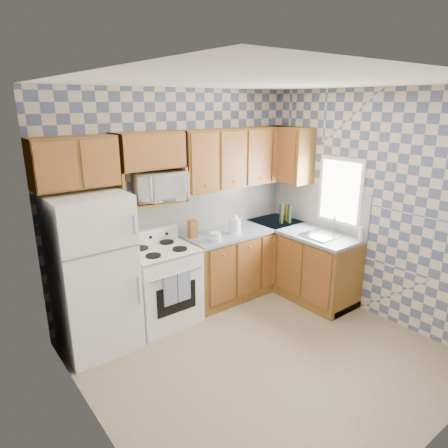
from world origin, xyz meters
The scene contains 29 objects.
floor centered at (0.00, 0.00, 0.00)m, with size 3.40×3.40×0.00m, color #77694E.
back_wall centered at (0.00, 1.60, 1.35)m, with size 3.40×0.02×2.70m, color slate.
right_wall centered at (1.70, 0.00, 1.35)m, with size 0.02×3.20×2.70m, color slate.
backsplash_back centered at (0.40, 1.59, 1.20)m, with size 2.60×0.01×0.56m, color silver.
backsplash_right centered at (1.69, 0.80, 1.20)m, with size 0.01×1.60×0.56m, color silver.
refrigerator centered at (-1.27, 1.25, 0.84)m, with size 0.75×0.70×1.68m, color white.
stove_body centered at (-0.47, 1.28, 0.45)m, with size 0.76×0.65×0.90m, color white.
cooktop centered at (-0.47, 1.28, 0.91)m, with size 0.76×0.65×0.03m, color silver.
backguard centered at (-0.47, 1.55, 1.00)m, with size 0.76×0.08×0.17m, color white.
dish_towel_left centered at (-0.56, 0.93, 0.56)m, with size 0.16×0.03×0.35m, color navy.
dish_towel_right centered at (-0.38, 0.93, 0.56)m, with size 0.16×0.03×0.35m, color navy.
base_cabinets_back centered at (0.82, 1.30, 0.44)m, with size 1.75×0.60×0.88m, color #613B0F.
base_cabinets_right centered at (1.40, 0.80, 0.44)m, with size 0.60×1.60×0.88m, color #613B0F.
countertop_back centered at (0.82, 1.30, 0.90)m, with size 1.77×0.63×0.04m, color slate.
countertop_right centered at (1.40, 0.80, 0.90)m, with size 0.63×1.60×0.04m, color slate.
upper_cabinets_back centered at (0.82, 1.44, 1.85)m, with size 1.75×0.33×0.74m, color #613B0F.
upper_cabinets_fridge centered at (-1.29, 1.44, 1.97)m, with size 0.82×0.33×0.50m, color #613B0F.
upper_cabinets_right centered at (1.53, 1.25, 1.85)m, with size 0.33×0.70×0.74m, color #613B0F.
microwave_shelf centered at (-0.47, 1.44, 1.44)m, with size 0.80×0.33×0.03m, color #613B0F.
microwave centered at (-0.35, 1.46, 1.61)m, with size 0.59×0.40×0.33m, color white.
sink centered at (1.40, 0.45, 0.93)m, with size 0.48×0.40×0.03m, color #B7B7BC.
window centered at (1.69, 0.45, 1.45)m, with size 0.02×0.66×0.86m, color silver.
bottle_0 centered at (1.36, 1.15, 1.05)m, with size 0.06×0.06×0.27m, color black.
bottle_1 centered at (1.46, 1.09, 1.04)m, with size 0.06×0.06×0.25m, color black.
bottle_2 centered at (1.51, 1.19, 1.04)m, with size 0.06×0.06×0.23m, color #54330D.
knife_block centered at (0.05, 1.38, 1.03)m, with size 0.10×0.10×0.22m, color brown.
electric_kettle centered at (0.57, 1.20, 1.02)m, with size 0.15×0.15×0.19m, color white.
food_containers centered at (0.19, 1.11, 0.97)m, with size 0.16×0.16×0.11m, color silver, non-canonical shape.
soap_bottle centered at (1.62, 0.05, 1.01)m, with size 0.06×0.06×0.17m, color silver.
Camera 1 is at (-2.52, -2.57, 2.54)m, focal length 32.00 mm.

